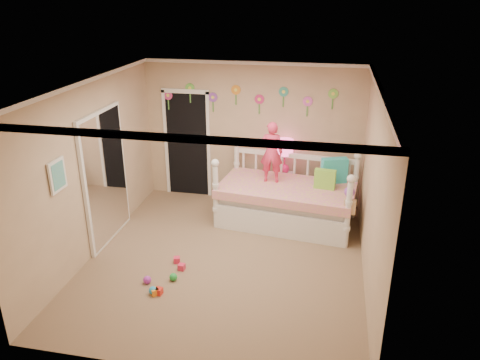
% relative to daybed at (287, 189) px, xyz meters
% --- Properties ---
extents(floor, '(4.00, 4.50, 0.01)m').
position_rel_daybed_xyz_m(floor, '(-0.75, -1.39, -0.62)').
color(floor, '#7F684C').
rests_on(floor, ground).
extents(ceiling, '(4.00, 4.50, 0.01)m').
position_rel_daybed_xyz_m(ceiling, '(-0.75, -1.39, 1.98)').
color(ceiling, white).
rests_on(ceiling, floor).
extents(back_wall, '(4.00, 0.01, 2.60)m').
position_rel_daybed_xyz_m(back_wall, '(-0.75, 0.86, 0.68)').
color(back_wall, tan).
rests_on(back_wall, floor).
extents(left_wall, '(0.01, 4.50, 2.60)m').
position_rel_daybed_xyz_m(left_wall, '(-2.75, -1.39, 0.68)').
color(left_wall, tan).
rests_on(left_wall, floor).
extents(right_wall, '(0.01, 4.50, 2.60)m').
position_rel_daybed_xyz_m(right_wall, '(1.25, -1.39, 0.68)').
color(right_wall, tan).
rests_on(right_wall, floor).
extents(crown_molding, '(4.00, 4.50, 0.06)m').
position_rel_daybed_xyz_m(crown_molding, '(-0.75, -1.39, 1.95)').
color(crown_molding, white).
rests_on(crown_molding, ceiling).
extents(daybed, '(2.41, 1.50, 1.24)m').
position_rel_daybed_xyz_m(daybed, '(0.00, 0.00, 0.00)').
color(daybed, white).
rests_on(daybed, floor).
extents(pillow_turquoise, '(0.46, 0.29, 0.43)m').
position_rel_daybed_xyz_m(pillow_turquoise, '(0.76, 0.29, 0.29)').
color(pillow_turquoise, '#29C1CE').
rests_on(pillow_turquoise, daybed).
extents(pillow_lime, '(0.36, 0.17, 0.32)m').
position_rel_daybed_xyz_m(pillow_lime, '(0.62, -0.00, 0.23)').
color(pillow_lime, '#85D641').
rests_on(pillow_lime, daybed).
extents(child, '(0.39, 0.27, 1.05)m').
position_rel_daybed_xyz_m(child, '(-0.29, 0.13, 0.60)').
color(child, '#ED3560').
rests_on(child, daybed).
extents(nightstand, '(0.38, 0.29, 0.63)m').
position_rel_daybed_xyz_m(nightstand, '(-0.12, 0.68, -0.30)').
color(nightstand, white).
rests_on(nightstand, floor).
extents(table_lamp, '(0.29, 0.29, 0.64)m').
position_rel_daybed_xyz_m(table_lamp, '(-0.12, 0.68, 0.44)').
color(table_lamp, '#E01D6A').
rests_on(table_lamp, nightstand).
extents(closet_doorway, '(0.90, 0.04, 2.07)m').
position_rel_daybed_xyz_m(closet_doorway, '(-2.00, 0.85, 0.42)').
color(closet_doorway, black).
rests_on(closet_doorway, back_wall).
extents(flower_decals, '(3.40, 0.02, 0.50)m').
position_rel_daybed_xyz_m(flower_decals, '(-0.84, 0.85, 1.32)').
color(flower_decals, '#B2668C').
rests_on(flower_decals, back_wall).
extents(mirror_closet, '(0.07, 1.30, 2.10)m').
position_rel_daybed_xyz_m(mirror_closet, '(-2.71, -1.09, 0.43)').
color(mirror_closet, white).
rests_on(mirror_closet, left_wall).
extents(wall_picture, '(0.05, 0.34, 0.42)m').
position_rel_daybed_xyz_m(wall_picture, '(-2.72, -2.29, 0.93)').
color(wall_picture, white).
rests_on(wall_picture, left_wall).
extents(hanging_bag, '(0.20, 0.16, 0.36)m').
position_rel_daybed_xyz_m(hanging_bag, '(1.00, -0.60, 0.13)').
color(hanging_bag, beige).
rests_on(hanging_bag, daybed).
extents(toy_scatter, '(1.02, 1.42, 0.11)m').
position_rel_daybed_xyz_m(toy_scatter, '(-1.44, -2.15, -0.56)').
color(toy_scatter, '#996666').
rests_on(toy_scatter, floor).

